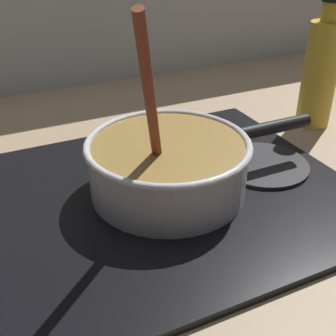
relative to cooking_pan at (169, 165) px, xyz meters
name	(u,v)px	position (x,y,z in m)	size (l,w,h in m)	color
ground	(158,333)	(-0.11, -0.21, -0.08)	(2.40, 1.60, 0.04)	#9E8466
hob_plate	(168,194)	(0.00, 0.00, -0.05)	(0.56, 0.48, 0.01)	black
burner_ring	(168,188)	(0.00, 0.00, -0.04)	(0.17, 0.17, 0.01)	#592D0C
spare_burner	(263,164)	(0.18, 0.00, -0.04)	(0.16, 0.16, 0.01)	#262628
cooking_pan	(169,165)	(0.00, 0.00, 0.00)	(0.38, 0.25, 0.29)	silver
sauce_bottle	(320,72)	(0.39, 0.12, 0.06)	(0.07, 0.07, 0.26)	gold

